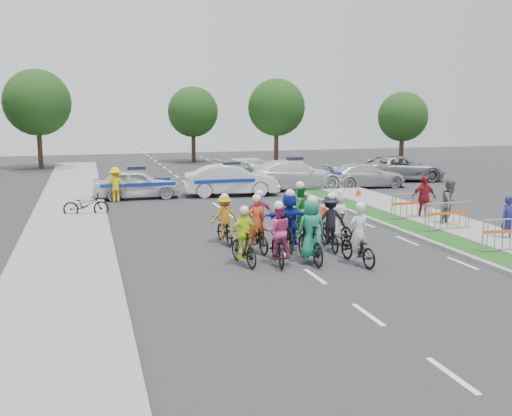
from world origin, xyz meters
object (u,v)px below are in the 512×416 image
object	(u,v)px
rider_2	(278,241)
parked_bike	(86,205)
rider_4	(330,227)
civilian_suv	(400,168)
rider_9	(259,221)
marshal_hiviz	(116,185)
police_car_0	(137,184)
tree_1	(276,108)
rider_1	(311,237)
spectator_0	(509,219)
rider_0	(358,244)
spectator_1	(450,203)
barrier_2	(412,207)
rider_8	(299,217)
civilian_sedan	(365,175)
rider_3	(244,242)
tree_2	(403,117)
police_car_2	(295,175)
tree_4	(193,112)
rider_5	(289,225)
barrier_0	(511,236)
cone_1	(359,192)
spectator_2	(424,198)
cone_0	(324,209)
police_car_1	(231,180)
barrier_1	(448,217)
rider_6	(256,232)
tree_3	(37,103)
rider_7	(337,222)

from	to	relation	value
rider_2	parked_bike	distance (m)	10.72
rider_4	civilian_suv	xyz separation A→B (m)	(11.50, 15.14, 0.05)
rider_9	marshal_hiviz	bearing A→B (deg)	-61.53
police_car_0	tree_1	xyz separation A→B (m)	(12.35, 14.84, 3.81)
rider_1	spectator_0	world-z (taller)	rider_1
rider_0	rider_2	size ratio (longest dim) A/B	0.97
spectator_0	spectator_1	size ratio (longest dim) A/B	0.86
barrier_2	tree_1	distance (m)	24.33
rider_8	civilian_sedan	size ratio (longest dim) A/B	0.44
rider_0	rider_3	bearing A→B (deg)	-20.40
police_car_0	tree_2	bearing A→B (deg)	-61.57
rider_2	police_car_2	distance (m)	15.62
rider_1	tree_4	distance (m)	32.95
rider_5	spectator_0	world-z (taller)	rider_5
rider_2	rider_4	xyz separation A→B (m)	(2.15, 1.18, 0.02)
rider_1	tree_2	bearing A→B (deg)	-125.35
barrier_0	cone_1	xyz separation A→B (m)	(0.58, 11.42, -0.22)
rider_0	spectator_2	size ratio (longest dim) A/B	1.02
rider_1	tree_1	distance (m)	30.17
barrier_0	tree_1	world-z (taller)	tree_1
rider_4	cone_0	world-z (taller)	rider_4
barrier_2	police_car_1	bearing A→B (deg)	121.34
barrier_1	marshal_hiviz	bearing A→B (deg)	136.45
rider_3	rider_4	distance (m)	3.26
rider_6	spectator_2	bearing A→B (deg)	-166.05
tree_2	rider_3	bearing A→B (deg)	-128.73
police_car_2	tree_3	world-z (taller)	tree_3
marshal_hiviz	parked_bike	world-z (taller)	marshal_hiviz
civilian_suv	tree_2	bearing A→B (deg)	-18.33
civilian_sedan	rider_2	bearing A→B (deg)	147.02
rider_1	rider_9	bearing A→B (deg)	-78.92
rider_9	rider_7	bearing A→B (deg)	159.36
barrier_0	parked_bike	size ratio (longest dim) A/B	1.08
police_car_0	rider_0	bearing A→B (deg)	-159.29
tree_1	rider_3	bearing A→B (deg)	-110.36
civilian_sedan	spectator_1	bearing A→B (deg)	171.61
rider_7	tree_4	bearing A→B (deg)	-101.68
rider_0	parked_bike	size ratio (longest dim) A/B	1.00
rider_0	police_car_2	world-z (taller)	rider_0
civilian_suv	rider_6	bearing A→B (deg)	149.33
rider_2	rider_6	distance (m)	1.64
rider_3	civilian_sedan	distance (m)	17.81
rider_5	tree_2	bearing A→B (deg)	-116.10
marshal_hiviz	tree_4	world-z (taller)	tree_4
police_car_2	parked_bike	world-z (taller)	police_car_2
tree_4	civilian_suv	bearing A→B (deg)	-58.11
police_car_1	civilian_suv	distance (m)	12.04
spectator_1	barrier_0	bearing A→B (deg)	-124.38
rider_9	barrier_2	distance (m)	7.10
spectator_2	rider_1	bearing A→B (deg)	-141.35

